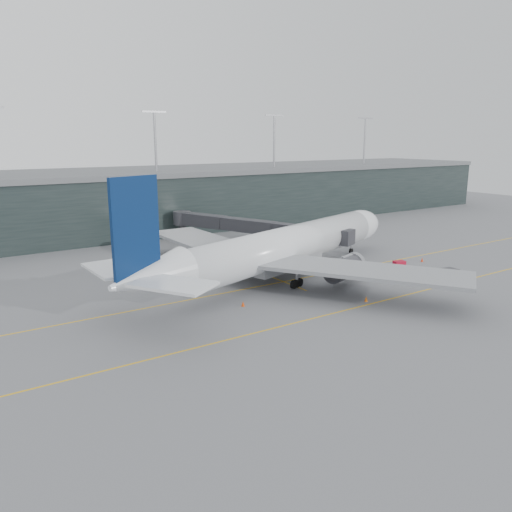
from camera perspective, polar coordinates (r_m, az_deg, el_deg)
ground at (r=82.89m, az=-1.27°, el=-2.84°), size 320.00×320.00×0.00m
taxiline_a at (r=79.67m, az=0.27°, el=-3.50°), size 160.00×0.25×0.02m
taxiline_b at (r=67.63m, az=7.87°, el=-6.74°), size 160.00×0.25×0.02m
taxiline_lead_main at (r=102.06m, az=-4.89°, el=0.20°), size 0.25×60.00×0.02m
terminal at (r=133.27m, az=-14.80°, el=6.20°), size 240.00×36.00×29.00m
main_aircraft at (r=83.76m, az=3.36°, el=1.03°), size 65.67×60.44×18.82m
jet_bridge at (r=108.17m, az=-0.77°, el=3.67°), size 19.23×44.86×6.63m
gse_cart at (r=94.13m, az=16.05°, el=-0.91°), size 2.34×1.79×1.42m
baggage_dolly at (r=95.55m, az=21.21°, el=-1.47°), size 3.07×2.57×0.28m
uld_a at (r=88.61m, az=-7.16°, el=-1.29°), size 2.21×1.98×1.68m
uld_b at (r=91.73m, az=-6.60°, el=-0.64°), size 2.59×2.23×2.07m
uld_c at (r=91.40m, az=-4.17°, el=-0.77°), size 1.95×1.61×1.69m
cone_nose at (r=100.75m, az=18.45°, el=-0.40°), size 0.48×0.48×0.76m
cone_wing_stbd at (r=74.16m, az=12.47°, el=-4.80°), size 0.50×0.50×0.79m
cone_wing_port at (r=97.17m, az=-1.25°, el=-0.20°), size 0.47×0.47×0.75m
cone_tail at (r=70.39m, az=-1.50°, el=-5.47°), size 0.49×0.49×0.78m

